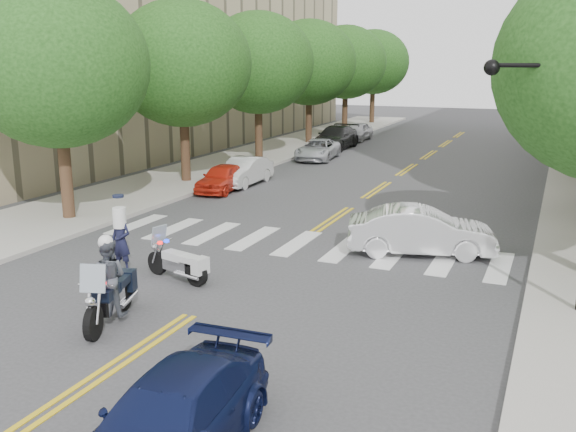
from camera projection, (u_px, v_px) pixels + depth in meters
The scene contains 19 objects.
ground at pixel (190, 316), 14.70m from camera, with size 140.00×140.00×0.00m, color #38383A.
sidewalk_left at pixel (248, 158), 37.97m from camera, with size 5.00×60.00×0.15m, color #9E9991.
tree_l_0 at pixel (57, 65), 22.11m from camera, with size 6.40×6.40×8.45m.
tree_l_1 at pixel (182, 64), 29.26m from camera, with size 6.40×6.40×8.45m.
tree_l_2 at pixel (258, 63), 36.41m from camera, with size 6.40×6.40×8.45m.
tree_l_3 at pixel (309, 63), 43.56m from camera, with size 6.40×6.40×8.45m.
tree_l_4 at pixel (346, 62), 50.71m from camera, with size 6.40×6.40×8.45m.
tree_l_5 at pixel (373, 62), 57.85m from camera, with size 6.40×6.40×8.45m.
traffic_signal_pole at pixel (572, 154), 14.00m from camera, with size 2.82×0.42×6.00m.
motorcycle_police at pixel (110, 283), 14.19m from camera, with size 1.08×2.44×2.03m.
motorcycle_parked at pixel (181, 264), 16.90m from camera, with size 2.14×0.88×1.40m.
officer_standing at pixel (121, 241), 17.58m from camera, with size 0.64×0.42×1.76m, color black.
convertible at pixel (421, 231), 19.23m from camera, with size 1.52×4.36×1.43m, color white.
sedan_blue at pixel (170, 421), 9.26m from camera, with size 1.76×4.32×1.25m, color #0F173E.
parked_car_a at pixel (222, 178), 28.58m from camera, with size 1.44×3.57×1.22m, color red.
parked_car_b at pixel (244, 171), 30.02m from camera, with size 1.36×3.90×1.29m, color silver.
parked_car_c at pixel (318, 150), 37.73m from camera, with size 1.97×4.28×1.19m, color #B9BBC2.
parked_car_d at pixel (336, 137), 42.40m from camera, with size 2.08×5.11×1.48m, color black.
parked_car_e at pixel (357, 131), 46.76m from camera, with size 1.56×3.88×1.32m, color #AAA9AF.
Camera 1 is at (7.48, -11.75, 5.70)m, focal length 40.00 mm.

